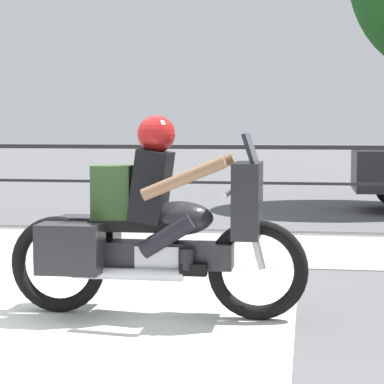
# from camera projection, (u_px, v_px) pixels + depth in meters

# --- Properties ---
(ground_plane) EXTENTS (120.00, 120.00, 0.00)m
(ground_plane) POSITION_uv_depth(u_px,v_px,m) (8.00, 313.00, 5.90)
(ground_plane) COLOR #565659
(sidewalk_band) EXTENTS (44.00, 2.40, 0.01)m
(sidewalk_band) POSITION_uv_depth(u_px,v_px,m) (117.00, 245.00, 9.25)
(sidewalk_band) COLOR #99968E
(sidewalk_band) RESTS_ON ground
(crosswalk_band) EXTENTS (3.38, 6.00, 0.01)m
(crosswalk_band) POSITION_uv_depth(u_px,v_px,m) (68.00, 322.00, 5.62)
(crosswalk_band) COLOR silver
(crosswalk_band) RESTS_ON ground
(fence_railing) EXTENTS (36.00, 0.05, 1.21)m
(fence_railing) POSITION_uv_depth(u_px,v_px,m) (148.00, 162.00, 10.95)
(fence_railing) COLOR #232326
(fence_railing) RESTS_ON ground
(motorcycle) EXTENTS (2.34, 0.76, 1.55)m
(motorcycle) POSITION_uv_depth(u_px,v_px,m) (152.00, 228.00, 5.76)
(motorcycle) COLOR black
(motorcycle) RESTS_ON ground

